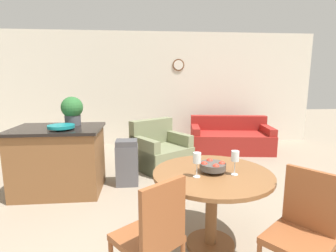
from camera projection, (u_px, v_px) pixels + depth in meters
The scene contains 13 objects.
wall_back at pixel (153, 89), 6.39m from camera, with size 8.00×0.09×2.70m.
dining_table at pixel (212, 190), 2.45m from camera, with size 1.10×1.10×0.75m.
dining_chair_near_left at pixel (153, 233), 1.88m from camera, with size 0.59×0.59×0.93m.
dining_chair_near_right at pixel (303, 227), 1.95m from camera, with size 0.59×0.59×0.93m.
fruit_bowl at pixel (213, 166), 2.40m from camera, with size 0.24×0.24×0.11m.
wine_glass_left at pixel (197, 159), 2.27m from camera, with size 0.07×0.07×0.22m.
wine_glass_right at pixel (235, 157), 2.33m from camera, with size 0.07×0.07×0.22m.
kitchen_island at pixel (59, 160), 3.71m from camera, with size 1.21×0.85×0.94m.
teal_bowl at pixel (61, 127), 3.46m from camera, with size 0.35×0.35×0.06m.
potted_plant at pixel (72, 110), 3.79m from camera, with size 0.31×0.31×0.41m.
trash_bin at pixel (127, 163), 3.98m from camera, with size 0.33×0.28×0.70m.
couch at pixel (230, 139), 5.89m from camera, with size 1.85×1.14×0.75m.
armchair at pixel (160, 152), 4.76m from camera, with size 1.17×1.15×0.86m.
Camera 1 is at (-0.22, -1.06, 1.61)m, focal length 28.00 mm.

